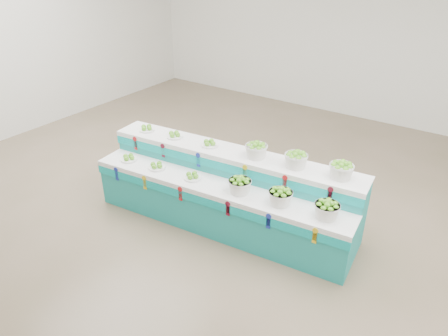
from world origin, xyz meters
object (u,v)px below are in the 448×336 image
Objects in this scene: basket_lower_left at (240,185)px; basket_upper_right at (341,170)px; plate_upper_mid at (174,134)px; display_stand at (224,191)px.

basket_lower_left is 1.00× the size of basket_upper_right.
display_stand is at bearing -8.05° from plate_upper_mid.
basket_lower_left is at bearing -152.32° from basket_upper_right.
display_stand is 1.14m from plate_upper_mid.
basket_upper_right is (1.47, 0.37, 0.62)m from display_stand.
display_stand is at bearing -165.73° from basket_upper_right.
basket_upper_right reaches higher than basket_lower_left.
plate_upper_mid is at bearing -174.54° from basket_upper_right.
basket_lower_left is at bearing -32.77° from display_stand.
basket_lower_left is 1.26m from basket_upper_right.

